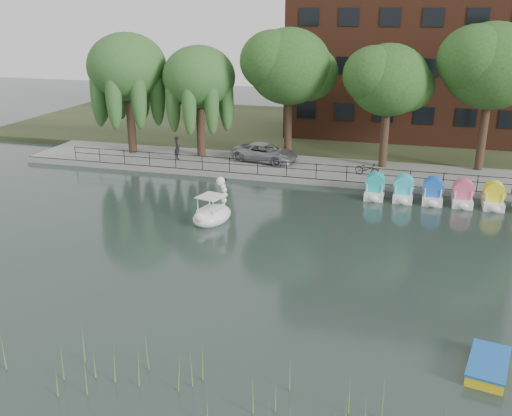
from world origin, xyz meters
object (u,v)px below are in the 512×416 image
at_px(minivan, 265,151).
at_px(swan_boat, 213,212).
at_px(yellow_rowboat, 488,365).
at_px(bicycle, 367,168).
at_px(pedestrian, 177,146).

distance_m(minivan, swan_boat, 11.68).
height_order(swan_boat, yellow_rowboat, swan_boat).
distance_m(bicycle, pedestrian, 14.00).
bearing_deg(bicycle, pedestrian, 107.61).
bearing_deg(bicycle, swan_boat, 163.63).
bearing_deg(bicycle, minivan, 97.34).
height_order(minivan, swan_boat, swan_boat).
relative_size(pedestrian, swan_boat, 0.65).
height_order(pedestrian, yellow_rowboat, pedestrian).
height_order(bicycle, pedestrian, pedestrian).
relative_size(minivan, yellow_rowboat, 2.20).
bearing_deg(minivan, pedestrian, 110.51).
xyz_separation_m(swan_boat, yellow_rowboat, (13.17, -10.55, -0.28)).
distance_m(bicycle, yellow_rowboat, 21.30).
relative_size(minivan, pedestrian, 2.78).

